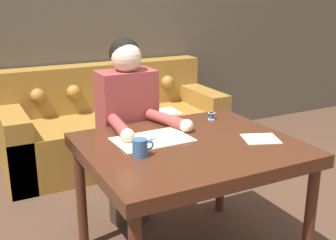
% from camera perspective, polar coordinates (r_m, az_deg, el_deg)
% --- Properties ---
extents(wall_back, '(8.00, 0.06, 2.60)m').
position_cam_1_polar(wall_back, '(4.11, -11.99, 13.60)').
color(wall_back, brown).
rests_on(wall_back, ground_plane).
extents(dining_table, '(1.12, 0.96, 0.74)m').
position_cam_1_polar(dining_table, '(2.30, 2.95, -4.95)').
color(dining_table, '#472314').
rests_on(dining_table, ground_plane).
extents(couch, '(1.98, 0.84, 0.87)m').
position_cam_1_polar(couch, '(3.95, -7.39, -0.97)').
color(couch, olive).
rests_on(couch, ground_plane).
extents(person, '(0.45, 0.62, 1.25)m').
position_cam_1_polar(person, '(2.78, -5.40, -1.97)').
color(person, '#33281E').
rests_on(person, ground_plane).
extents(pattern_paper_main, '(0.43, 0.29, 0.00)m').
position_cam_1_polar(pattern_paper_main, '(2.33, -2.13, -2.63)').
color(pattern_paper_main, beige).
rests_on(pattern_paper_main, dining_table).
extents(pattern_paper_offcut, '(0.24, 0.23, 0.00)m').
position_cam_1_polar(pattern_paper_offcut, '(2.39, 12.44, -2.49)').
color(pattern_paper_offcut, beige).
rests_on(pattern_paper_offcut, dining_table).
extents(scissors, '(0.20, 0.13, 0.01)m').
position_cam_1_polar(scissors, '(2.30, -2.51, -2.83)').
color(scissors, silver).
rests_on(scissors, dining_table).
extents(mug, '(0.11, 0.08, 0.09)m').
position_cam_1_polar(mug, '(2.08, -3.76, -3.77)').
color(mug, '#335B84').
rests_on(mug, dining_table).
extents(thread_spool, '(0.04, 0.04, 0.05)m').
position_cam_1_polar(thread_spool, '(2.70, 5.90, 0.54)').
color(thread_spool, '#3366B2').
rests_on(thread_spool, dining_table).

